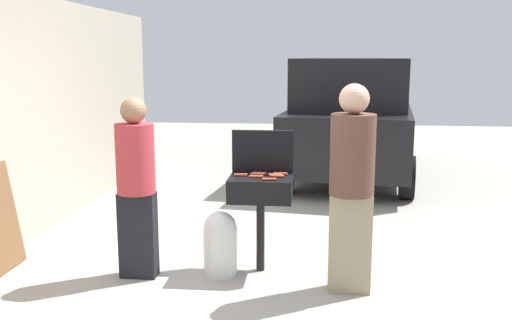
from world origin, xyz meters
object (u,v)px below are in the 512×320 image
at_px(person_left, 136,182).
at_px(bbq_grill, 261,192).
at_px(parked_minivan, 352,117).
at_px(hot_dog_1, 277,176).
at_px(hot_dog_2, 269,179).
at_px(person_right, 352,181).
at_px(hot_dog_4, 276,175).
at_px(hot_dog_7, 281,174).
at_px(hot_dog_0, 257,174).
at_px(hot_dog_5, 260,173).
at_px(hot_dog_8, 275,174).
at_px(hot_dog_6, 241,175).
at_px(hot_dog_3, 256,177).
at_px(propane_tank, 220,242).

bearing_deg(person_left, bbq_grill, -3.00).
height_order(bbq_grill, parked_minivan, parked_minivan).
height_order(hot_dog_1, hot_dog_2, same).
height_order(person_left, person_right, person_right).
bearing_deg(hot_dog_2, hot_dog_4, 73.72).
bearing_deg(parked_minivan, hot_dog_4, 85.04).
distance_m(bbq_grill, hot_dog_4, 0.22).
relative_size(bbq_grill, hot_dog_7, 7.13).
height_order(hot_dog_0, person_right, person_right).
height_order(hot_dog_1, hot_dog_5, same).
distance_m(hot_dog_0, hot_dog_5, 0.04).
distance_m(hot_dog_8, person_left, 1.31).
height_order(hot_dog_6, hot_dog_8, same).
distance_m(hot_dog_1, hot_dog_4, 0.04).
bearing_deg(parked_minivan, hot_dog_3, 83.06).
relative_size(hot_dog_3, parked_minivan, 0.03).
distance_m(hot_dog_3, hot_dog_8, 0.21).
xyz_separation_m(hot_dog_0, hot_dog_2, (0.13, -0.22, 0.00)).
distance_m(hot_dog_5, hot_dog_7, 0.20).
bearing_deg(parked_minivan, hot_dog_6, 81.06).
bearing_deg(hot_dog_5, hot_dog_0, -114.39).
bearing_deg(hot_dog_5, hot_dog_6, -153.01).
relative_size(hot_dog_6, parked_minivan, 0.03).
bearing_deg(bbq_grill, person_right, -26.04).
distance_m(hot_dog_2, parked_minivan, 4.84).
height_order(hot_dog_3, propane_tank, hot_dog_3).
height_order(hot_dog_1, hot_dog_8, same).
bearing_deg(person_left, hot_dog_3, -4.20).
distance_m(hot_dog_2, propane_tank, 0.78).
height_order(hot_dog_0, propane_tank, hot_dog_0).
relative_size(hot_dog_5, propane_tank, 0.21).
xyz_separation_m(bbq_grill, hot_dog_5, (-0.02, 0.12, 0.16)).
bearing_deg(hot_dog_2, parked_minivan, 77.29).
height_order(bbq_grill, hot_dog_2, hot_dog_2).
height_order(hot_dog_5, propane_tank, hot_dog_5).
relative_size(hot_dog_1, hot_dog_7, 1.00).
bearing_deg(bbq_grill, hot_dog_2, -55.21).
xyz_separation_m(hot_dog_6, parked_minivan, (1.35, 4.56, 0.09)).
xyz_separation_m(bbq_grill, hot_dog_2, (0.10, -0.14, 0.16)).
bearing_deg(hot_dog_8, hot_dog_6, -170.57).
distance_m(bbq_grill, hot_dog_1, 0.22).
distance_m(hot_dog_2, hot_dog_7, 0.28).
xyz_separation_m(hot_dog_4, person_right, (0.68, -0.44, 0.05)).
relative_size(hot_dog_2, person_left, 0.08).
bearing_deg(hot_dog_3, hot_dog_2, -37.81).
distance_m(hot_dog_5, person_left, 1.17).
distance_m(propane_tank, person_left, 0.97).
bearing_deg(bbq_grill, hot_dog_0, 114.75).
bearing_deg(person_left, hot_dog_5, 2.92).
xyz_separation_m(hot_dog_0, hot_dog_5, (0.02, 0.04, 0.00)).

